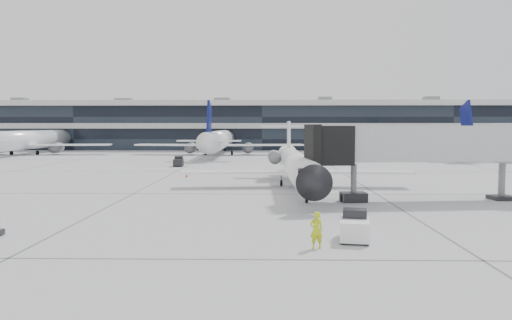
{
  "coord_description": "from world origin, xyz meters",
  "views": [
    {
      "loc": [
        0.94,
        -40.57,
        5.64
      ],
      "look_at": [
        0.05,
        2.9,
        2.6
      ],
      "focal_mm": 35.0,
      "sensor_mm": 36.0,
      "label": 1
    }
  ],
  "objects_px": {
    "jet_bridge": "(440,144)",
    "ramp_worker": "(316,230)",
    "regional_jet": "(296,165)",
    "baggage_tug": "(355,227)"
  },
  "relations": [
    {
      "from": "jet_bridge",
      "to": "baggage_tug",
      "type": "bearing_deg",
      "value": -129.74
    },
    {
      "from": "ramp_worker",
      "to": "baggage_tug",
      "type": "distance_m",
      "value": 2.67
    },
    {
      "from": "regional_jet",
      "to": "jet_bridge",
      "type": "xyz_separation_m",
      "value": [
        10.2,
        -7.65,
        2.15
      ]
    },
    {
      "from": "regional_jet",
      "to": "ramp_worker",
      "type": "xyz_separation_m",
      "value": [
        -0.44,
        -22.47,
        -1.22
      ]
    },
    {
      "from": "jet_bridge",
      "to": "ramp_worker",
      "type": "bearing_deg",
      "value": -132.2
    },
    {
      "from": "regional_jet",
      "to": "ramp_worker",
      "type": "bearing_deg",
      "value": -92.36
    },
    {
      "from": "ramp_worker",
      "to": "jet_bridge",
      "type": "bearing_deg",
      "value": -139.95
    },
    {
      "from": "ramp_worker",
      "to": "baggage_tug",
      "type": "relative_size",
      "value": 0.68
    },
    {
      "from": "baggage_tug",
      "to": "ramp_worker",
      "type": "bearing_deg",
      "value": -130.34
    },
    {
      "from": "ramp_worker",
      "to": "baggage_tug",
      "type": "bearing_deg",
      "value": -154.61
    }
  ]
}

